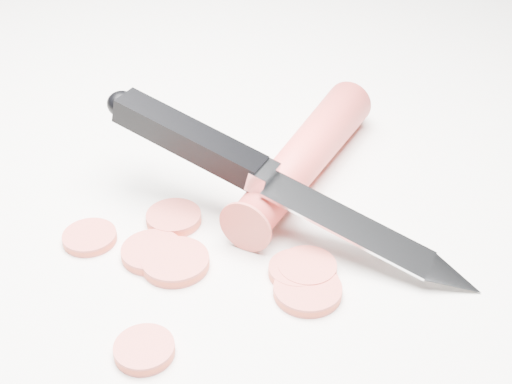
# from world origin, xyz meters

# --- Properties ---
(ground) EXTENTS (2.40, 2.40, 0.00)m
(ground) POSITION_xyz_m (0.00, 0.00, 0.00)
(ground) COLOR silver
(ground) RESTS_ON ground
(carrot) EXTENTS (0.06, 0.18, 0.03)m
(carrot) POSITION_xyz_m (0.04, 0.04, 0.02)
(carrot) COLOR red
(carrot) RESTS_ON ground
(carrot_slice_0) EXTENTS (0.03, 0.03, 0.01)m
(carrot_slice_0) POSITION_xyz_m (-0.07, -0.07, 0.00)
(carrot_slice_0) COLOR #C3453B
(carrot_slice_0) RESTS_ON ground
(carrot_slice_1) EXTENTS (0.04, 0.04, 0.01)m
(carrot_slice_1) POSITION_xyz_m (-0.03, -0.04, 0.00)
(carrot_slice_1) COLOR #C3453B
(carrot_slice_1) RESTS_ON ground
(carrot_slice_2) EXTENTS (0.04, 0.04, 0.01)m
(carrot_slice_2) POSITION_xyz_m (-0.01, -0.08, 0.00)
(carrot_slice_2) COLOR #C3453B
(carrot_slice_2) RESTS_ON ground
(carrot_slice_3) EXTENTS (0.03, 0.03, 0.01)m
(carrot_slice_3) POSITION_xyz_m (0.07, -0.06, 0.00)
(carrot_slice_3) COLOR #C3453B
(carrot_slice_3) RESTS_ON ground
(carrot_slice_4) EXTENTS (0.04, 0.04, 0.01)m
(carrot_slice_4) POSITION_xyz_m (0.07, -0.08, 0.00)
(carrot_slice_4) COLOR #C3453B
(carrot_slice_4) RESTS_ON ground
(carrot_slice_5) EXTENTS (0.04, 0.04, 0.01)m
(carrot_slice_5) POSITION_xyz_m (-0.03, -0.07, 0.00)
(carrot_slice_5) COLOR #C3453B
(carrot_slice_5) RESTS_ON ground
(carrot_slice_6) EXTENTS (0.03, 0.03, 0.01)m
(carrot_slice_6) POSITION_xyz_m (-0.00, -0.14, 0.00)
(carrot_slice_6) COLOR #C3453B
(carrot_slice_6) RESTS_ON ground
(carrot_slice_7) EXTENTS (0.03, 0.03, 0.01)m
(carrot_slice_7) POSITION_xyz_m (0.06, -0.06, 0.00)
(carrot_slice_7) COLOR #C3453B
(carrot_slice_7) RESTS_ON ground
(carrot_slice_8) EXTENTS (0.03, 0.03, 0.01)m
(carrot_slice_8) POSITION_xyz_m (0.07, -0.07, 0.00)
(carrot_slice_8) COLOR #C3453B
(carrot_slice_8) RESTS_ON ground
(kitchen_knife) EXTENTS (0.26, 0.07, 0.07)m
(kitchen_knife) POSITION_xyz_m (0.04, -0.02, 0.04)
(kitchen_knife) COLOR #B9BBC0
(kitchen_knife) RESTS_ON ground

